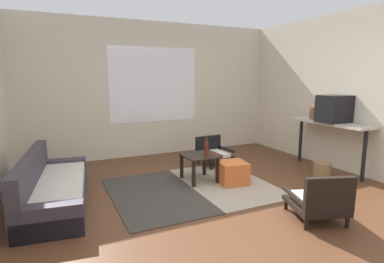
{
  "coord_description": "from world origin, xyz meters",
  "views": [
    {
      "loc": [
        -1.97,
        -3.09,
        1.6
      ],
      "look_at": [
        -0.07,
        1.02,
        0.81
      ],
      "focal_mm": 28.92,
      "sensor_mm": 36.0,
      "label": 1
    }
  ],
  "objects": [
    {
      "name": "area_rug",
      "position": [
        -0.16,
        0.81,
        0.01
      ],
      "size": [
        2.3,
        1.9,
        0.01
      ],
      "color": "#38332D",
      "rests_on": "ground"
    },
    {
      "name": "ground_plane",
      "position": [
        0.0,
        0.0,
        0.0
      ],
      "size": [
        7.8,
        7.8,
        0.0
      ],
      "primitive_type": "plane",
      "color": "#56331E"
    },
    {
      "name": "ottoman_orange",
      "position": [
        0.48,
        0.75,
        0.17
      ],
      "size": [
        0.47,
        0.47,
        0.34
      ],
      "primitive_type": "cube",
      "rotation": [
        0.0,
        0.0,
        -0.15
      ],
      "color": "#D1662D",
      "rests_on": "ground"
    },
    {
      "name": "couch",
      "position": [
        -2.02,
        1.05,
        0.21
      ],
      "size": [
        0.93,
        2.06,
        0.66
      ],
      "color": "#38333D",
      "rests_on": "ground"
    },
    {
      "name": "crt_television",
      "position": [
        2.37,
        0.59,
        1.08
      ],
      "size": [
        0.51,
        0.39,
        0.45
      ],
      "color": "black",
      "rests_on": "console_shelf"
    },
    {
      "name": "armchair_by_window",
      "position": [
        0.72,
        1.8,
        0.24
      ],
      "size": [
        0.56,
        0.57,
        0.51
      ],
      "color": "black",
      "rests_on": "ground"
    },
    {
      "name": "wicker_basket",
      "position": [
        1.98,
        0.4,
        0.12
      ],
      "size": [
        0.27,
        0.27,
        0.24
      ],
      "primitive_type": "cylinder",
      "color": "olive",
      "rests_on": "ground"
    },
    {
      "name": "armchair_striped_foreground",
      "position": [
        0.69,
        -0.73,
        0.24
      ],
      "size": [
        0.71,
        0.75,
        0.58
      ],
      "color": "black",
      "rests_on": "ground"
    },
    {
      "name": "coffee_table",
      "position": [
        0.08,
        1.07,
        0.33
      ],
      "size": [
        0.49,
        0.53,
        0.42
      ],
      "color": "black",
      "rests_on": "ground"
    },
    {
      "name": "side_wall_right",
      "position": [
        2.66,
        0.3,
        1.35
      ],
      "size": [
        0.12,
        6.6,
        2.7
      ],
      "primitive_type": "cube",
      "color": "beige",
      "rests_on": "ground"
    },
    {
      "name": "console_shelf",
      "position": [
        2.37,
        0.65,
        0.75
      ],
      "size": [
        0.43,
        1.45,
        0.86
      ],
      "color": "beige",
      "rests_on": "ground"
    },
    {
      "name": "clay_vase",
      "position": [
        2.37,
        0.98,
        0.98
      ],
      "size": [
        0.22,
        0.22,
        0.32
      ],
      "color": "brown",
      "rests_on": "console_shelf"
    },
    {
      "name": "far_wall_with_window",
      "position": [
        0.0,
        3.06,
        1.35
      ],
      "size": [
        5.6,
        0.13,
        2.7
      ],
      "color": "beige",
      "rests_on": "ground"
    },
    {
      "name": "glass_bottle",
      "position": [
        0.12,
        0.92,
        0.55
      ],
      "size": [
        0.06,
        0.06,
        0.3
      ],
      "color": "#5B2319",
      "rests_on": "coffee_table"
    }
  ]
}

